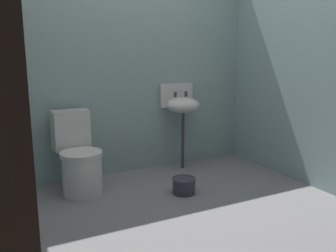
% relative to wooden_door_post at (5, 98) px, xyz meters
% --- Properties ---
extents(ground_plane, '(3.32, 2.91, 0.08)m').
position_rel_wooden_door_post_xyz_m(ground_plane, '(1.37, 1.10, -1.23)').
color(ground_plane, gray).
extents(wall_back, '(3.32, 0.10, 2.38)m').
position_rel_wooden_door_post_xyz_m(wall_back, '(1.37, 2.41, 0.00)').
color(wall_back, '#8AA49E').
rests_on(wall_back, ground).
extents(wall_right, '(0.10, 2.71, 2.38)m').
position_rel_wooden_door_post_xyz_m(wall_right, '(2.88, 1.20, 0.00)').
color(wall_right, '#849EA0').
rests_on(wall_right, ground).
extents(wooden_door_post, '(0.14, 0.14, 2.38)m').
position_rel_wooden_door_post_xyz_m(wooden_door_post, '(0.00, 0.00, 0.00)').
color(wooden_door_post, brown).
rests_on(wooden_door_post, ground).
extents(toilet_near_wall, '(0.43, 0.62, 0.78)m').
position_rel_wooden_door_post_xyz_m(toilet_near_wall, '(0.69, 2.01, -0.87)').
color(toilet_near_wall, silver).
rests_on(toilet_near_wall, ground).
extents(sink, '(0.42, 0.35, 0.99)m').
position_rel_wooden_door_post_xyz_m(sink, '(1.95, 2.20, -0.44)').
color(sink, '#383745').
rests_on(sink, ground).
extents(bucket, '(0.23, 0.23, 0.16)m').
position_rel_wooden_door_post_xyz_m(bucket, '(1.57, 1.48, -1.11)').
color(bucket, '#383745').
rests_on(bucket, ground).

